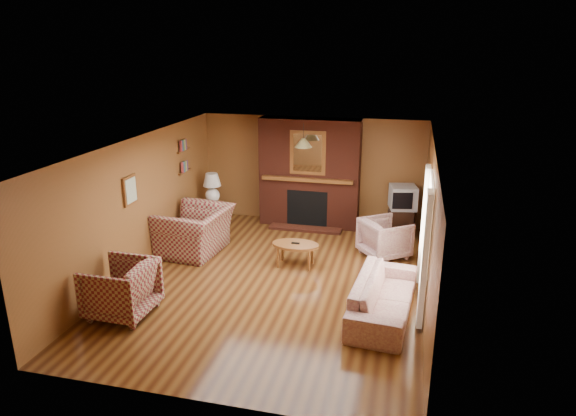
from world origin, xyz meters
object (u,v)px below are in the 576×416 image
(plaid_loveseat, at_px, (195,231))
(plaid_armchair, at_px, (121,289))
(fireplace, at_px, (310,174))
(tv_stand, at_px, (401,222))
(side_table, at_px, (213,213))
(crt_tv, at_px, (403,197))
(coffee_table, at_px, (295,246))
(floral_sofa, at_px, (383,296))
(floral_armchair, at_px, (385,238))
(table_lamp, at_px, (212,186))

(plaid_loveseat, bearing_deg, plaid_armchair, 2.91)
(fireplace, distance_m, tv_stand, 2.24)
(side_table, xyz_separation_m, crt_tv, (4.15, 0.34, 0.58))
(coffee_table, distance_m, tv_stand, 2.79)
(side_table, bearing_deg, crt_tv, 4.74)
(plaid_armchair, relative_size, coffee_table, 1.08)
(coffee_table, bearing_deg, floral_sofa, -40.19)
(floral_sofa, bearing_deg, fireplace, 32.13)
(fireplace, bearing_deg, plaid_armchair, -112.76)
(fireplace, xyz_separation_m, plaid_armchair, (-1.95, -4.65, -0.76))
(fireplace, bearing_deg, side_table, -165.71)
(plaid_loveseat, distance_m, coffee_table, 2.06)
(floral_sofa, bearing_deg, floral_armchair, 8.11)
(plaid_armchair, bearing_deg, floral_sofa, 105.03)
(plaid_loveseat, height_order, tv_stand, plaid_loveseat)
(fireplace, relative_size, coffee_table, 2.78)
(plaid_armchair, distance_m, floral_armchair, 4.91)
(plaid_armchair, height_order, floral_sofa, plaid_armchair)
(plaid_loveseat, bearing_deg, side_table, -165.82)
(tv_stand, xyz_separation_m, crt_tv, (0.00, -0.01, 0.54))
(table_lamp, bearing_deg, coffee_table, -37.16)
(plaid_loveseat, bearing_deg, table_lamp, -165.82)
(floral_armchair, xyz_separation_m, table_lamp, (-3.88, 0.92, 0.53))
(tv_stand, bearing_deg, side_table, -171.16)
(floral_sofa, bearing_deg, coffee_table, 54.84)
(fireplace, relative_size, tv_stand, 4.04)
(floral_sofa, relative_size, side_table, 3.88)
(floral_sofa, xyz_separation_m, table_lamp, (-4.00, 3.18, 0.60))
(floral_armchair, bearing_deg, table_lamp, 39.93)
(floral_sofa, relative_size, crt_tv, 3.28)
(table_lamp, distance_m, tv_stand, 4.21)
(plaid_armchair, distance_m, crt_tv, 6.00)
(plaid_loveseat, distance_m, side_table, 1.61)
(plaid_armchair, height_order, crt_tv, crt_tv)
(plaid_armchair, distance_m, side_table, 4.12)
(table_lamp, bearing_deg, fireplace, 14.29)
(plaid_loveseat, relative_size, coffee_table, 1.58)
(side_table, xyz_separation_m, tv_stand, (4.15, 0.35, 0.03))
(coffee_table, xyz_separation_m, side_table, (-2.31, 1.75, -0.11))
(side_table, distance_m, table_lamp, 0.64)
(floral_armchair, xyz_separation_m, crt_tv, (0.27, 1.26, 0.47))
(coffee_table, bearing_deg, plaid_armchair, -132.35)
(fireplace, xyz_separation_m, floral_sofa, (1.90, -3.71, -0.88))
(tv_stand, relative_size, crt_tv, 0.94)
(crt_tv, bearing_deg, side_table, -175.26)
(plaid_armchair, height_order, side_table, plaid_armchair)
(coffee_table, height_order, tv_stand, tv_stand)
(coffee_table, bearing_deg, side_table, 142.84)
(tv_stand, bearing_deg, crt_tv, -85.98)
(floral_sofa, distance_m, floral_armchair, 2.26)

